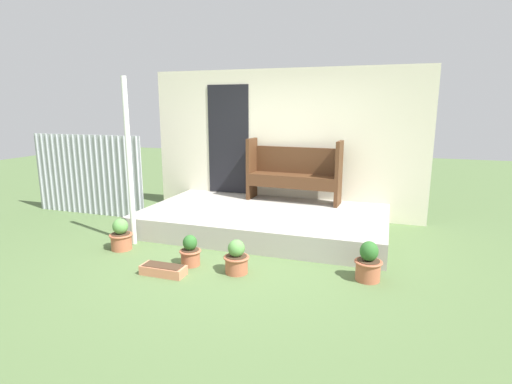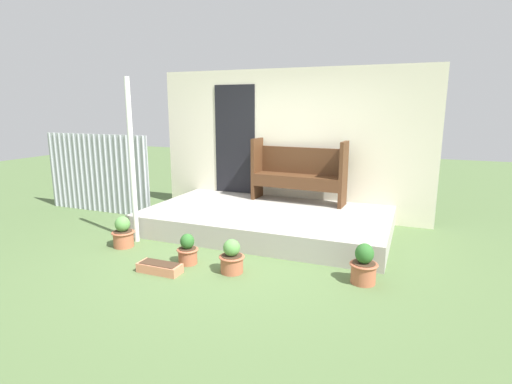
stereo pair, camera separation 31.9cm
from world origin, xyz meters
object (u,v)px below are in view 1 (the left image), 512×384
(flower_pot_right, at_px, (236,259))
(flower_pot_left, at_px, (121,236))
(flower_pot_far_right, at_px, (368,263))
(flower_pot_middle, at_px, (190,252))
(planter_box_rect, at_px, (163,270))
(bench, at_px, (294,170))
(support_post, at_px, (129,163))

(flower_pot_right, bearing_deg, flower_pot_left, 172.45)
(flower_pot_far_right, bearing_deg, flower_pot_middle, -173.37)
(planter_box_rect, bearing_deg, bench, 72.42)
(flower_pot_left, xyz_separation_m, flower_pot_far_right, (3.30, 0.05, 0.01))
(bench, bearing_deg, support_post, -130.20)
(flower_pot_middle, height_order, flower_pot_far_right, flower_pot_far_right)
(flower_pot_middle, bearing_deg, flower_pot_right, -3.46)
(flower_pot_left, xyz_separation_m, flower_pot_right, (1.81, -0.24, -0.01))
(flower_pot_middle, distance_m, flower_pot_right, 0.63)
(support_post, xyz_separation_m, flower_pot_left, (-0.02, -0.27, -0.98))
(flower_pot_right, bearing_deg, planter_box_rect, -157.81)
(flower_pot_right, bearing_deg, flower_pot_far_right, 10.81)
(bench, xyz_separation_m, flower_pot_middle, (-0.73, -2.46, -0.70))
(flower_pot_left, distance_m, flower_pot_middle, 1.19)
(support_post, bearing_deg, flower_pot_right, -15.76)
(bench, xyz_separation_m, flower_pot_far_right, (1.40, -2.21, -0.67))
(flower_pot_far_right, bearing_deg, flower_pot_left, -179.20)
(flower_pot_left, bearing_deg, flower_pot_right, -7.55)
(flower_pot_middle, relative_size, planter_box_rect, 0.73)
(support_post, relative_size, flower_pot_far_right, 5.07)
(flower_pot_middle, bearing_deg, bench, 73.52)
(bench, distance_m, planter_box_rect, 3.07)
(support_post, height_order, planter_box_rect, support_post)
(support_post, height_order, flower_pot_right, support_post)
(flower_pot_left, bearing_deg, flower_pot_middle, -9.71)
(flower_pot_right, xyz_separation_m, flower_pot_far_right, (1.50, 0.29, 0.02))
(support_post, xyz_separation_m, flower_pot_far_right, (3.29, -0.22, -0.97))
(bench, bearing_deg, flower_pot_right, -88.93)
(support_post, bearing_deg, flower_pot_left, -93.59)
(bench, distance_m, flower_pot_left, 3.03)
(flower_pot_left, xyz_separation_m, flower_pot_middle, (1.18, -0.20, -0.02))
(support_post, height_order, flower_pot_far_right, support_post)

